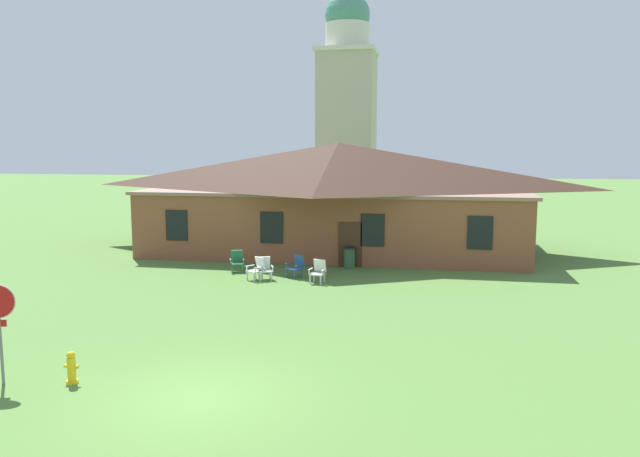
{
  "coord_description": "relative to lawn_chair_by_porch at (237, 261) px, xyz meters",
  "views": [
    {
      "loc": [
        5.07,
        -12.21,
        5.56
      ],
      "look_at": [
        1.09,
        9.2,
        2.63
      ],
      "focal_mm": 34.15,
      "sensor_mm": 36.0,
      "label": 1
    }
  ],
  "objects": [
    {
      "name": "lawn_chair_right_end",
      "position": [
        4.01,
        -1.54,
        0.0
      ],
      "size": [
        0.71,
        0.75,
        0.96
      ],
      "color": "silver",
      "rests_on": "ground"
    },
    {
      "name": "trash_bin",
      "position": [
        4.85,
        1.68,
        -0.0
      ],
      "size": [
        0.56,
        0.56,
        0.98
      ],
      "color": "#335638",
      "rests_on": "ground"
    },
    {
      "name": "ground_plane",
      "position": [
        3.49,
        -13.47,
        -0.5
      ],
      "size": [
        200.0,
        200.0,
        0.0
      ],
      "primitive_type": "plane",
      "color": "#517A38"
    },
    {
      "name": "lawn_chair_near_door",
      "position": [
        1.36,
        -1.47,
        0.0
      ],
      "size": [
        0.85,
        0.87,
        0.96
      ],
      "color": "white",
      "rests_on": "ground"
    },
    {
      "name": "lawn_chair_middle",
      "position": [
        2.88,
        -0.65,
        0.0
      ],
      "size": [
        0.84,
        0.87,
        0.96
      ],
      "color": "#2D5693",
      "rests_on": "ground"
    },
    {
      "name": "dome_tower",
      "position": [
        0.99,
        28.09,
        8.48
      ],
      "size": [
        5.18,
        5.18,
        19.6
      ],
      "color": "#BCB29E",
      "rests_on": "ground"
    },
    {
      "name": "lawn_chair_by_porch",
      "position": [
        0.0,
        0.0,
        0.0
      ],
      "size": [
        0.76,
        0.81,
        0.96
      ],
      "color": "#28704C",
      "rests_on": "ground"
    },
    {
      "name": "brick_building",
      "position": [
        3.49,
        6.98,
        2.44
      ],
      "size": [
        19.92,
        10.4,
        5.78
      ],
      "color": "brown",
      "rests_on": "ground"
    },
    {
      "name": "fire_hydrant",
      "position": [
        0.26,
        -13.18,
        -0.12
      ],
      "size": [
        0.36,
        0.28,
        0.79
      ],
      "color": "gold",
      "rests_on": "ground"
    },
    {
      "name": "lawn_chair_left_end",
      "position": [
        1.66,
        -1.35,
        0.0
      ],
      "size": [
        0.8,
        0.84,
        0.96
      ],
      "color": "white",
      "rests_on": "ground"
    }
  ]
}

